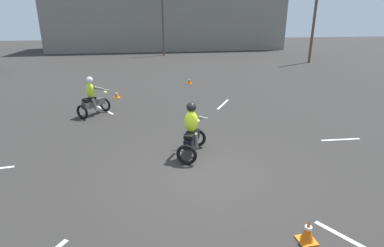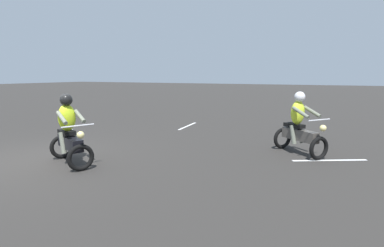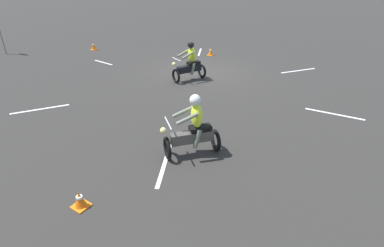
# 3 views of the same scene
# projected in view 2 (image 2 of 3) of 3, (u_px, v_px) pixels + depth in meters

# --- Properties ---
(ground_plane) EXTENTS (120.00, 120.00, 0.00)m
(ground_plane) POSITION_uv_depth(u_px,v_px,m) (30.00, 160.00, 7.41)
(ground_plane) COLOR #2D2B28
(motorcycle_rider_foreground) EXTENTS (1.14, 1.53, 1.66)m
(motorcycle_rider_foreground) POSITION_uv_depth(u_px,v_px,m) (69.00, 134.00, 7.00)
(motorcycle_rider_foreground) COLOR black
(motorcycle_rider_foreground) RESTS_ON ground
(motorcycle_rider_background) EXTENTS (1.35, 1.46, 1.66)m
(motorcycle_rider_background) POSITION_uv_depth(u_px,v_px,m) (299.00, 127.00, 7.92)
(motorcycle_rider_background) COLOR black
(motorcycle_rider_background) RESTS_ON ground
(lane_stripe_nw) EXTENTS (0.98, 1.70, 0.01)m
(lane_stripe_nw) POSITION_uv_depth(u_px,v_px,m) (330.00, 160.00, 7.40)
(lane_stripe_nw) COLOR silver
(lane_stripe_nw) RESTS_ON ground
(lane_stripe_w) EXTENTS (1.85, 0.26, 0.01)m
(lane_stripe_w) POSITION_uv_depth(u_px,v_px,m) (188.00, 126.00, 12.30)
(lane_stripe_w) COLOR silver
(lane_stripe_w) RESTS_ON ground
(lane_stripe_sw) EXTENTS (1.19, 1.65, 0.01)m
(lane_stripe_sw) POSITION_uv_depth(u_px,v_px,m) (69.00, 127.00, 11.94)
(lane_stripe_sw) COLOR silver
(lane_stripe_sw) RESTS_ON ground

